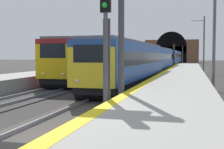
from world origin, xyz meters
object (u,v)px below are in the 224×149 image
at_px(railway_signal_far, 183,53).
at_px(catenary_mast_near, 214,35).
at_px(catenary_mast_far, 204,45).
at_px(railway_signal_mid, 174,54).
at_px(overhead_signal_gantry, 35,1).
at_px(railway_signal_near, 106,41).
at_px(train_adjacent_platform, 117,58).
at_px(train_main_approaching, 163,58).

xyz_separation_m(railway_signal_far, catenary_mast_near, (-78.28, -4.62, 0.76)).
bearing_deg(catenary_mast_near, catenary_mast_far, -0.02).
relative_size(railway_signal_mid, railway_signal_far, 0.83).
distance_m(railway_signal_far, catenary_mast_near, 78.42).
height_order(railway_signal_mid, overhead_signal_gantry, overhead_signal_gantry).
distance_m(catenary_mast_near, catenary_mast_far, 21.43).
bearing_deg(railway_signal_mid, railway_signal_far, -180.00).
bearing_deg(railway_signal_near, railway_signal_mid, -180.00).
height_order(train_adjacent_platform, railway_signal_near, railway_signal_near).
distance_m(railway_signal_mid, catenary_mast_near, 31.07).
height_order(railway_signal_far, catenary_mast_far, catenary_mast_far).
bearing_deg(catenary_mast_near, overhead_signal_gantry, 138.40).
bearing_deg(railway_signal_far, overhead_signal_gantry, -2.81).
bearing_deg(catenary_mast_far, railway_signal_mid, 26.52).
xyz_separation_m(railway_signal_mid, catenary_mast_far, (-9.27, -4.63, 1.29)).
xyz_separation_m(overhead_signal_gantry, catenary_mast_far, (31.51, -8.95, -1.13)).
bearing_deg(railway_signal_near, overhead_signal_gantry, -121.26).
relative_size(railway_signal_near, catenary_mast_near, 0.66).
xyz_separation_m(railway_signal_far, catenary_mast_far, (-56.85, -4.63, 0.78)).
bearing_deg(railway_signal_far, railway_signal_mid, 0.00).
xyz_separation_m(train_adjacent_platform, catenary_mast_far, (4.20, -11.47, 1.82)).
xyz_separation_m(train_adjacent_platform, overhead_signal_gantry, (-27.31, -2.51, 2.95)).
bearing_deg(catenary_mast_far, railway_signal_near, 172.28).
relative_size(train_main_approaching, catenary_mast_near, 9.87).
xyz_separation_m(railway_signal_mid, catenary_mast_near, (-30.70, -4.62, 1.27)).
bearing_deg(catenary_mast_far, railway_signal_far, 4.65).
bearing_deg(catenary_mast_near, railway_signal_far, 3.38).
height_order(train_main_approaching, catenary_mast_near, catenary_mast_near).
bearing_deg(railway_signal_mid, train_adjacent_platform, -26.93).
height_order(train_main_approaching, overhead_signal_gantry, overhead_signal_gantry).
relative_size(train_adjacent_platform, overhead_signal_gantry, 4.64).
bearing_deg(train_main_approaching, railway_signal_far, 179.50).
distance_m(train_main_approaching, catenary_mast_near, 31.65).
xyz_separation_m(train_adjacent_platform, railway_signal_far, (61.05, -6.84, 1.04)).
height_order(overhead_signal_gantry, catenary_mast_far, catenary_mast_far).
height_order(train_main_approaching, railway_signal_far, railway_signal_far).
distance_m(train_adjacent_platform, railway_signal_mid, 15.12).
xyz_separation_m(railway_signal_mid, railway_signal_far, (47.58, -0.00, 0.51)).
relative_size(catenary_mast_near, catenary_mast_far, 0.99).
relative_size(train_adjacent_platform, catenary_mast_far, 5.12).
height_order(train_main_approaching, train_adjacent_platform, train_adjacent_platform).
bearing_deg(railway_signal_near, train_main_approaching, -177.62).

